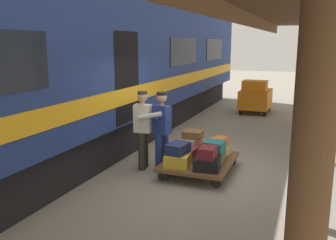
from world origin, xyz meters
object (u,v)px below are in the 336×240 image
object	(u,v)px
suitcase_burgundy_valise	(186,153)
suitcase_yellow_case	(178,159)
suitcase_brown_leather	(193,134)
suitcase_black_hardshell	(207,163)
suitcase_red_plastic	(193,148)
suitcase_cream_canvas	(191,141)
suitcase_maroon_trunk	(208,153)
suitcase_navy_fabric	(178,148)
porter_by_door	(144,127)
train_car	(70,71)
suitcase_olive_duffel	(214,157)
suitcase_tan_vintage	(219,150)
suitcase_orange_carryall	(219,142)
suitcase_teal_softside	(215,147)
porter_in_overalls	(161,128)
baggage_tug	(255,97)
luggage_cart	(199,162)

from	to	relation	value
suitcase_burgundy_valise	suitcase_yellow_case	world-z (taller)	suitcase_yellow_case
suitcase_brown_leather	suitcase_black_hardshell	bearing A→B (deg)	122.14
suitcase_red_plastic	suitcase_cream_canvas	size ratio (longest dim) A/B	1.19
suitcase_maroon_trunk	suitcase_navy_fabric	bearing A→B (deg)	-2.33
suitcase_yellow_case	porter_by_door	distance (m)	1.07
train_car	suitcase_yellow_case	world-z (taller)	train_car
suitcase_olive_duffel	suitcase_brown_leather	xyz separation A→B (m)	(0.62, -0.49, 0.31)
suitcase_olive_duffel	porter_by_door	world-z (taller)	porter_by_door
suitcase_tan_vintage	suitcase_orange_carryall	size ratio (longest dim) A/B	1.16
suitcase_teal_softside	porter_in_overalls	xyz separation A→B (m)	(1.13, 0.18, 0.33)
baggage_tug	suitcase_orange_carryall	bearing A→B (deg)	91.70
porter_in_overalls	train_car	bearing A→B (deg)	-5.81
suitcase_black_hardshell	suitcase_yellow_case	size ratio (longest dim) A/B	0.89
suitcase_olive_duffel	baggage_tug	xyz separation A→B (m)	(0.22, -7.37, 0.25)
train_car	suitcase_black_hardshell	distance (m)	3.93
suitcase_red_plastic	suitcase_yellow_case	distance (m)	0.98
suitcase_tan_vintage	suitcase_navy_fabric	distance (m)	1.18
suitcase_burgundy_valise	suitcase_maroon_trunk	size ratio (longest dim) A/B	1.52
suitcase_tan_vintage	porter_in_overalls	size ratio (longest dim) A/B	0.30
suitcase_maroon_trunk	suitcase_brown_leather	size ratio (longest dim) A/B	1.00
porter_by_door	baggage_tug	bearing A→B (deg)	-99.61
suitcase_red_plastic	porter_in_overalls	xyz separation A→B (m)	(0.50, 0.66, 0.56)
suitcase_tan_vintage	suitcase_maroon_trunk	size ratio (longest dim) A/B	1.23
suitcase_orange_carryall	suitcase_brown_leather	xyz separation A→B (m)	(0.60, 0.02, 0.12)
suitcase_tan_vintage	suitcase_red_plastic	bearing A→B (deg)	0.00
suitcase_tan_vintage	suitcase_orange_carryall	world-z (taller)	suitcase_orange_carryall
suitcase_cream_canvas	suitcase_black_hardshell	bearing A→B (deg)	123.91
suitcase_cream_canvas	suitcase_orange_carryall	xyz separation A→B (m)	(-0.62, -0.05, 0.04)
suitcase_burgundy_valise	suitcase_yellow_case	size ratio (longest dim) A/B	1.03
suitcase_red_plastic	suitcase_orange_carryall	bearing A→B (deg)	-177.76
suitcase_olive_duffel	suitcase_brown_leather	bearing A→B (deg)	-38.62
suitcase_teal_softside	suitcase_orange_carryall	bearing A→B (deg)	-86.55
suitcase_burgundy_valise	suitcase_black_hardshell	world-z (taller)	suitcase_black_hardshell
suitcase_brown_leather	porter_in_overalls	distance (m)	0.86
suitcase_burgundy_valise	baggage_tug	xyz separation A→B (m)	(-0.39, -7.37, 0.24)
porter_by_door	suitcase_teal_softside	bearing A→B (deg)	-172.03
suitcase_red_plastic	suitcase_brown_leather	xyz separation A→B (m)	(0.01, -0.00, 0.32)
suitcase_red_plastic	suitcase_olive_duffel	bearing A→B (deg)	141.31
luggage_cart	train_car	bearing A→B (deg)	-1.28
suitcase_black_hardshell	suitcase_maroon_trunk	bearing A→B (deg)	108.59
suitcase_navy_fabric	porter_in_overalls	world-z (taller)	porter_in_overalls
suitcase_yellow_case	suitcase_tan_vintage	bearing A→B (deg)	-121.97
suitcase_tan_vintage	suitcase_brown_leather	bearing A→B (deg)	-0.34
porter_in_overalls	porter_by_door	world-z (taller)	same
suitcase_olive_duffel	porter_by_door	xyz separation A→B (m)	(1.50, 0.20, 0.55)
suitcase_cream_canvas	baggage_tug	size ratio (longest dim) A/B	0.28
suitcase_navy_fabric	baggage_tug	size ratio (longest dim) A/B	0.29
suitcase_brown_leather	porter_in_overalls	size ratio (longest dim) A/B	0.25
train_car	baggage_tug	bearing A→B (deg)	-114.30
suitcase_maroon_trunk	suitcase_black_hardshell	bearing A→B (deg)	-71.41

